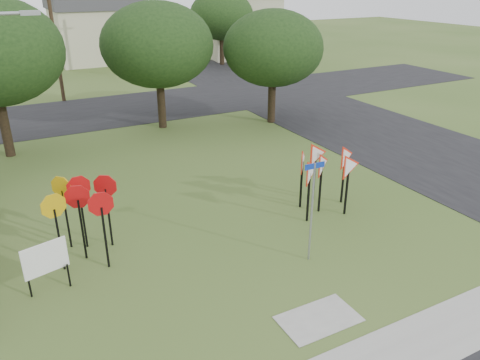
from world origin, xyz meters
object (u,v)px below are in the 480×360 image
object	(u,v)px
street_name_sign	(312,206)
stop_sign_cluster	(81,202)
yield_sign_cluster	(324,165)
info_board	(45,260)

from	to	relation	value
street_name_sign	stop_sign_cluster	distance (m)	6.76
street_name_sign	yield_sign_cluster	xyz separation A→B (m)	(2.36, 2.53, -0.04)
street_name_sign	stop_sign_cluster	bearing A→B (deg)	150.17
stop_sign_cluster	yield_sign_cluster	bearing A→B (deg)	-5.76
street_name_sign	stop_sign_cluster	xyz separation A→B (m)	(-5.86, 3.36, 0.03)
street_name_sign	info_board	distance (m)	7.44
info_board	street_name_sign	bearing A→B (deg)	-15.52
street_name_sign	yield_sign_cluster	size ratio (longest dim) A/B	1.06
street_name_sign	stop_sign_cluster	size ratio (longest dim) A/B	1.28
street_name_sign	yield_sign_cluster	world-z (taller)	street_name_sign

